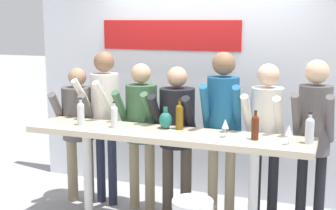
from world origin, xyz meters
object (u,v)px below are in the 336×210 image
at_px(person_left, 105,109).
at_px(person_center_right, 223,117).
at_px(decorative_vase, 166,120).
at_px(person_far_left, 78,121).
at_px(person_far_right, 314,127).
at_px(wine_bottle_2, 114,115).
at_px(person_right, 266,127).
at_px(wine_bottle_1, 179,115).
at_px(person_center_left, 141,121).
at_px(wine_bottle_4, 310,129).
at_px(wine_bottle_0, 255,126).
at_px(wine_bottle_3, 81,112).
at_px(tasting_table, 165,147).
at_px(person_center, 177,126).
at_px(wine_glass_1, 225,124).
at_px(wine_glass_0, 289,131).

height_order(person_left, person_center_right, person_center_right).
bearing_deg(decorative_vase, person_far_left, 164.94).
xyz_separation_m(person_far_left, person_center_right, (1.71, 0.00, 0.16)).
relative_size(person_far_right, wine_bottle_2, 6.58).
distance_m(person_right, wine_bottle_1, 0.88).
bearing_deg(person_center_left, decorative_vase, -39.80).
xyz_separation_m(person_left, wine_bottle_2, (0.39, -0.51, 0.05)).
bearing_deg(wine_bottle_4, wine_bottle_0, -175.95).
height_order(wine_bottle_2, wine_bottle_4, wine_bottle_4).
relative_size(person_center_right, wine_bottle_3, 6.33).
distance_m(person_far_left, wine_bottle_3, 0.62).
bearing_deg(tasting_table, person_center, 94.85).
relative_size(wine_bottle_4, decorative_vase, 1.27).
bearing_deg(person_center, person_far_right, -1.35).
distance_m(person_left, person_center_right, 1.39).
relative_size(person_far_right, wine_bottle_1, 5.73).
xyz_separation_m(person_center, person_right, (0.94, 0.04, 0.05)).
bearing_deg(person_center_right, person_right, -2.77).
bearing_deg(wine_glass_1, wine_bottle_4, 3.88).
bearing_deg(person_center_right, tasting_table, -142.95).
bearing_deg(person_far_right, person_right, -180.00).
xyz_separation_m(person_center_right, wine_bottle_4, (0.89, -0.43, 0.04)).
bearing_deg(wine_bottle_1, person_left, 160.76).
relative_size(person_center_right, wine_bottle_2, 6.78).
relative_size(tasting_table, wine_bottle_4, 10.13).
bearing_deg(wine_glass_1, wine_bottle_3, -179.73).
distance_m(wine_bottle_2, wine_glass_0, 1.72).
height_order(person_center, wine_bottle_4, person_center).
xyz_separation_m(person_right, wine_glass_0, (0.28, -0.57, 0.11)).
height_order(person_far_left, wine_bottle_1, person_far_left).
distance_m(wine_glass_1, decorative_vase, 0.66).
xyz_separation_m(person_center_left, person_far_right, (1.82, -0.01, 0.07)).
height_order(wine_bottle_3, wine_bottle_4, wine_bottle_3).
xyz_separation_m(person_center, wine_bottle_2, (-0.50, -0.46, 0.16)).
bearing_deg(wine_bottle_0, wine_glass_0, -14.14).
bearing_deg(wine_bottle_2, person_far_left, 146.66).
bearing_deg(person_right, tasting_table, -147.33).
relative_size(person_center_right, person_right, 1.06).
height_order(person_far_left, person_left, person_left).
bearing_deg(person_far_left, decorative_vase, -21.87).
bearing_deg(person_far_left, wine_bottle_3, -62.51).
bearing_deg(wine_glass_0, wine_bottle_4, 33.64).
bearing_deg(person_far_right, decorative_vase, -163.93).
relative_size(tasting_table, decorative_vase, 12.87).
relative_size(person_far_left, decorative_vase, 7.24).
bearing_deg(person_center, person_center_left, 174.10).
relative_size(person_left, person_center, 1.08).
xyz_separation_m(person_far_right, decorative_vase, (-1.40, -0.35, 0.04)).
xyz_separation_m(wine_bottle_3, wine_glass_1, (1.52, 0.01, -0.01)).
distance_m(person_right, wine_glass_1, 0.60).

